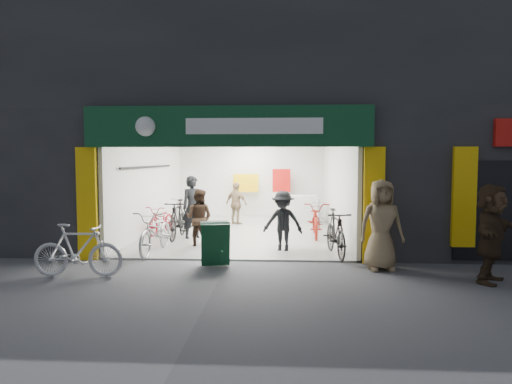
# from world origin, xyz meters

# --- Properties ---
(ground) EXTENTS (60.00, 60.00, 0.00)m
(ground) POSITION_xyz_m (0.00, 0.00, 0.00)
(ground) COLOR #56565B
(ground) RESTS_ON ground
(building) EXTENTS (17.00, 10.27, 8.00)m
(building) POSITION_xyz_m (0.91, 4.99, 4.31)
(building) COLOR #232326
(building) RESTS_ON ground
(bike_left_front) EXTENTS (0.87, 2.10, 1.08)m
(bike_left_front) POSITION_xyz_m (-1.87, 0.70, 0.54)
(bike_left_front) COLOR #A6A7AB
(bike_left_front) RESTS_ON ground
(bike_left_midfront) EXTENTS (0.58, 1.94, 1.16)m
(bike_left_midfront) POSITION_xyz_m (-1.80, 2.74, 0.58)
(bike_left_midfront) COLOR black
(bike_left_midfront) RESTS_ON ground
(bike_left_midback) EXTENTS (0.87, 1.78, 0.90)m
(bike_left_midback) POSITION_xyz_m (-2.50, 3.58, 0.45)
(bike_left_midback) COLOR maroon
(bike_left_midback) RESTS_ON ground
(bike_left_back) EXTENTS (0.84, 1.82, 1.05)m
(bike_left_back) POSITION_xyz_m (-2.20, 5.21, 0.53)
(bike_left_back) COLOR #A7A6AB
(bike_left_back) RESTS_ON ground
(bike_right_front) EXTENTS (0.73, 1.94, 1.14)m
(bike_right_front) POSITION_xyz_m (2.50, 0.60, 0.57)
(bike_right_front) COLOR black
(bike_right_front) RESTS_ON ground
(bike_right_mid) EXTENTS (0.78, 2.06, 1.07)m
(bike_right_mid) POSITION_xyz_m (2.23, 3.28, 0.54)
(bike_right_mid) COLOR maroon
(bike_right_mid) RESTS_ON ground
(bike_right_back) EXTENTS (0.63, 1.61, 0.94)m
(bike_right_back) POSITION_xyz_m (2.50, 5.54, 0.47)
(bike_right_back) COLOR #ACABB0
(bike_right_back) RESTS_ON ground
(parked_bike) EXTENTS (1.79, 0.56, 1.07)m
(parked_bike) POSITION_xyz_m (-2.80, -1.58, 0.53)
(parked_bike) COLOR silver
(parked_bike) RESTS_ON ground
(customer_a) EXTENTS (0.81, 0.74, 1.85)m
(customer_a) POSITION_xyz_m (-1.35, 2.76, 0.92)
(customer_a) COLOR black
(customer_a) RESTS_ON ground
(customer_b) EXTENTS (0.87, 0.76, 1.54)m
(customer_b) POSITION_xyz_m (-0.98, 1.65, 0.77)
(customer_b) COLOR #352218
(customer_b) RESTS_ON ground
(customer_c) EXTENTS (1.10, 0.78, 1.54)m
(customer_c) POSITION_xyz_m (1.24, 1.07, 0.77)
(customer_c) COLOR black
(customer_c) RESTS_ON ground
(customer_d) EXTENTS (0.95, 0.77, 1.52)m
(customer_d) POSITION_xyz_m (-0.38, 5.65, 0.76)
(customer_d) COLOR #907453
(customer_d) RESTS_ON ground
(pedestrian_near) EXTENTS (1.00, 0.72, 1.91)m
(pedestrian_near) POSITION_xyz_m (3.30, -0.64, 0.95)
(pedestrian_near) COLOR #88704F
(pedestrian_near) RESTS_ON ground
(pedestrian_far) EXTENTS (1.46, 1.73, 1.87)m
(pedestrian_far) POSITION_xyz_m (5.14, -1.53, 0.94)
(pedestrian_far) COLOR #3B2A1A
(pedestrian_far) RESTS_ON ground
(sandwich_board) EXTENTS (0.72, 0.73, 0.94)m
(sandwich_board) POSITION_xyz_m (-0.23, -0.50, 0.52)
(sandwich_board) COLOR #0F3F22
(sandwich_board) RESTS_ON ground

